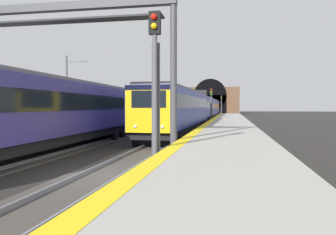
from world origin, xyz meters
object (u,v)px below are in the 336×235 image
(catenary_mast_near, at_px, (67,93))
(railway_signal_far, at_px, (221,103))
(overhead_signal_gantry, at_px, (76,41))
(train_main_approaching, at_px, (200,108))
(railway_signal_near, at_px, (155,83))
(railway_signal_mid, at_px, (211,103))
(train_adjacent_platform, at_px, (148,108))

(catenary_mast_near, bearing_deg, railway_signal_far, -12.54)
(overhead_signal_gantry, bearing_deg, catenary_mast_near, 28.85)
(train_main_approaching, height_order, railway_signal_near, railway_signal_near)
(railway_signal_near, bearing_deg, railway_signal_mid, -180.00)
(railway_signal_mid, bearing_deg, overhead_signal_gantry, -8.39)
(train_main_approaching, distance_m, overhead_signal_gantry, 33.91)
(train_main_approaching, xyz_separation_m, train_adjacent_platform, (-10.91, 4.91, 0.05))
(railway_signal_mid, height_order, catenary_mast_near, catenary_mast_near)
(railway_signal_mid, xyz_separation_m, catenary_mast_near, (-12.93, 13.14, 0.86))
(train_main_approaching, relative_size, railway_signal_mid, 12.25)
(railway_signal_far, bearing_deg, train_main_approaching, -2.52)
(overhead_signal_gantry, xyz_separation_m, catenary_mast_near, (16.09, 8.86, -1.56))
(railway_signal_near, relative_size, catenary_mast_near, 0.76)
(catenary_mast_near, bearing_deg, overhead_signal_gantry, -151.15)
(train_adjacent_platform, bearing_deg, railway_signal_near, 13.45)
(train_main_approaching, bearing_deg, catenary_mast_near, -31.56)
(train_adjacent_platform, relative_size, overhead_signal_gantry, 6.77)
(train_adjacent_platform, height_order, overhead_signal_gantry, overhead_signal_gantry)
(overhead_signal_gantry, distance_m, catenary_mast_near, 18.44)
(train_adjacent_platform, distance_m, overhead_signal_gantry, 23.10)
(train_adjacent_platform, bearing_deg, catenary_mast_near, -45.05)
(train_main_approaching, height_order, railway_signal_far, railway_signal_far)
(train_adjacent_platform, xyz_separation_m, railway_signal_near, (-25.75, -6.73, 0.97))
(train_adjacent_platform, relative_size, railway_signal_near, 10.99)
(train_main_approaching, xyz_separation_m, railway_signal_near, (-36.66, -1.82, 1.01))
(overhead_signal_gantry, bearing_deg, railway_signal_mid, -8.39)
(railway_signal_mid, distance_m, overhead_signal_gantry, 29.44)
(train_main_approaching, bearing_deg, train_adjacent_platform, -23.01)
(railway_signal_near, bearing_deg, railway_signal_far, -180.00)
(train_adjacent_platform, height_order, railway_signal_near, railway_signal_near)
(train_main_approaching, distance_m, railway_signal_near, 36.72)
(train_adjacent_platform, height_order, catenary_mast_near, catenary_mast_near)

